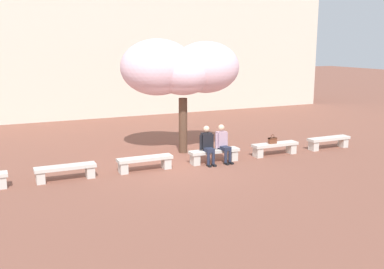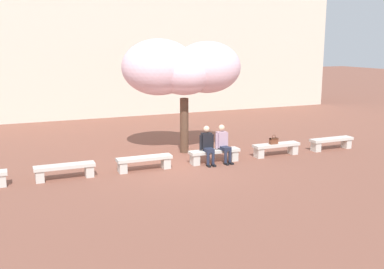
# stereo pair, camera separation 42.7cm
# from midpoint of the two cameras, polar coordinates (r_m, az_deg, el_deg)

# --- Properties ---
(ground_plane) EXTENTS (100.00, 100.00, 0.00)m
(ground_plane) POSITION_cam_midpoint_polar(r_m,az_deg,el_deg) (14.91, -0.64, -4.06)
(ground_plane) COLOR brown
(building_facade) EXTENTS (28.34, 4.00, 10.26)m
(building_facade) POSITION_cam_midpoint_polar(r_m,az_deg,el_deg) (26.58, -11.27, 13.76)
(building_facade) COLOR beige
(building_facade) RESTS_ON ground
(stone_bench_near_west) EXTENTS (1.78, 0.43, 0.45)m
(stone_bench_near_west) POSITION_cam_midpoint_polar(r_m,az_deg,el_deg) (13.93, -15.01, -4.30)
(stone_bench_near_west) COLOR beige
(stone_bench_near_west) RESTS_ON ground
(stone_bench_center) EXTENTS (1.78, 0.43, 0.45)m
(stone_bench_center) POSITION_cam_midpoint_polar(r_m,az_deg,el_deg) (14.43, -5.22, -3.39)
(stone_bench_center) COLOR beige
(stone_bench_center) RESTS_ON ground
(stone_bench_near_east) EXTENTS (1.78, 0.43, 0.45)m
(stone_bench_near_east) POSITION_cam_midpoint_polar(r_m,az_deg,el_deg) (15.32, 3.66, -2.48)
(stone_bench_near_east) COLOR beige
(stone_bench_near_east) RESTS_ON ground
(stone_bench_east_end) EXTENTS (1.78, 0.43, 0.45)m
(stone_bench_east_end) POSITION_cam_midpoint_polar(r_m,az_deg,el_deg) (16.54, 11.38, -1.64)
(stone_bench_east_end) COLOR beige
(stone_bench_east_end) RESTS_ON ground
(stone_bench_far_east) EXTENTS (1.78, 0.43, 0.45)m
(stone_bench_far_east) POSITION_cam_midpoint_polar(r_m,az_deg,el_deg) (18.02, 17.94, -0.90)
(stone_bench_far_east) COLOR beige
(stone_bench_far_east) RESTS_ON ground
(person_seated_left) EXTENTS (0.51, 0.70, 1.29)m
(person_seated_left) POSITION_cam_midpoint_polar(r_m,az_deg,el_deg) (15.06, 2.78, -1.17)
(person_seated_left) COLOR black
(person_seated_left) RESTS_ON ground
(person_seated_right) EXTENTS (0.51, 0.71, 1.29)m
(person_seated_right) POSITION_cam_midpoint_polar(r_m,az_deg,el_deg) (15.32, 4.75, -0.98)
(person_seated_right) COLOR black
(person_seated_right) RESTS_ON ground
(handbag) EXTENTS (0.30, 0.15, 0.34)m
(handbag) POSITION_cam_midpoint_polar(r_m,az_deg,el_deg) (16.39, 11.07, -0.76)
(handbag) COLOR brown
(handbag) RESTS_ON stone_bench_east_end
(cherry_tree_main) EXTENTS (4.31, 2.72, 4.17)m
(cherry_tree_main) POSITION_cam_midpoint_polar(r_m,az_deg,el_deg) (16.37, -0.58, 8.33)
(cherry_tree_main) COLOR #513828
(cherry_tree_main) RESTS_ON ground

